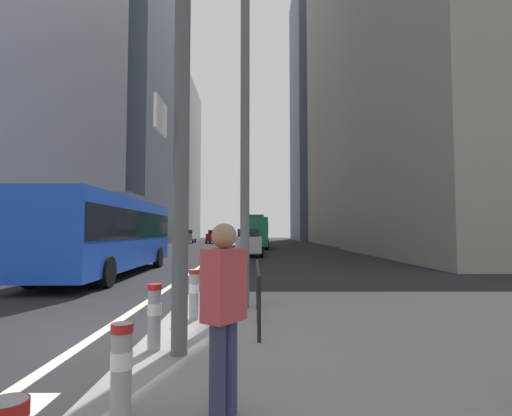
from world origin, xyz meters
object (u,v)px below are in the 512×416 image
Objects in this scene: bollard_left at (121,366)px; car_receding_near at (249,243)px; car_oncoming_mid at (214,236)px; pedestrian_walking at (224,308)px; car_oncoming_far at (188,236)px; street_lamp_post at (245,76)px; bollard_back at (194,292)px; city_bus_red_receding at (255,231)px; car_receding_far at (250,236)px; traffic_signal_gantry at (53,68)px; city_bus_blue_oncoming at (109,230)px; bollard_right at (154,313)px.

car_receding_near is at bearing 88.11° from bollard_left.
pedestrian_walking is at bearing -84.23° from car_oncoming_mid.
street_lamp_post is (9.77, -51.65, 4.29)m from car_oncoming_far.
bollard_left is 3.97m from bollard_back.
city_bus_red_receding is at bearing 87.90° from car_receding_near.
street_lamp_post is at bearing -89.57° from car_receding_far.
city_bus_red_receding is 36.67m from traffic_signal_gantry.
car_oncoming_mid is 0.58× the size of street_lamp_post.
car_receding_far is 56.18m from traffic_signal_gantry.
city_bus_blue_oncoming reaches higher than bollard_back.
traffic_signal_gantry reaches higher than car_receding_far.
pedestrian_walking is at bearing -89.68° from car_receding_far.
car_receding_far is at bearing 89.43° from bollard_back.
bollard_left is (-0.81, -24.67, -0.37)m from car_receding_near.
bollard_back is at bearing -61.33° from city_bus_blue_oncoming.
car_oncoming_far reaches higher than pedestrian_walking.
car_oncoming_far is 2.45× the size of pedestrian_walking.
car_oncoming_far is at bearing 159.66° from car_oncoming_mid.
bollard_left is (8.80, -56.75, -0.37)m from car_oncoming_far.
city_bus_red_receding is 1.77× the size of traffic_signal_gantry.
car_oncoming_mid is 31.05m from car_receding_near.
city_bus_red_receding reaches higher than bollard_left.
street_lamp_post reaches higher than car_receding_far.
traffic_signal_gantry is at bearing -92.26° from car_receding_far.
car_oncoming_mid is 53.36m from bollard_right.
city_bus_red_receding is at bearing -70.51° from car_oncoming_mid.
car_receding_far is at bearing 89.18° from bollard_right.
city_bus_blue_oncoming is 10.16m from street_lamp_post.
car_oncoming_far is 57.43m from bollard_left.
bollard_right is at bearing -67.02° from city_bus_blue_oncoming.
city_bus_blue_oncoming is 2.63× the size of car_oncoming_far.
car_oncoming_mid is 1.14× the size of car_receding_near.
car_oncoming_mid is at bearing -20.34° from car_oncoming_far.
bollard_left is at bearing -90.57° from car_receding_far.
car_receding_far is 0.99× the size of car_oncoming_far.
car_receding_far is 57.89m from bollard_left.
bollard_right is 2.34m from pedestrian_walking.
bollard_left is at bearing -91.96° from city_bus_red_receding.
traffic_signal_gantry is (-2.95, -36.48, 2.24)m from city_bus_red_receding.
pedestrian_walking is at bearing -89.80° from car_receding_near.
bollard_right is 1.93m from bollard_back.
car_oncoming_mid is (0.09, 42.47, -0.85)m from city_bus_blue_oncoming.
street_lamp_post is at bearing -83.57° from car_oncoming_mid.
city_bus_blue_oncoming and city_bus_red_receding have the same top height.
car_receding_far is 55.84m from bollard_right.
city_bus_red_receding is 2.54× the size of car_receding_far.
bollard_left is at bearing -83.79° from bollard_right.
car_oncoming_mid is at bearing -153.13° from car_receding_far.
car_oncoming_far is 57.53m from pedestrian_walking.
bollard_back is at bearing -84.74° from car_oncoming_mid.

